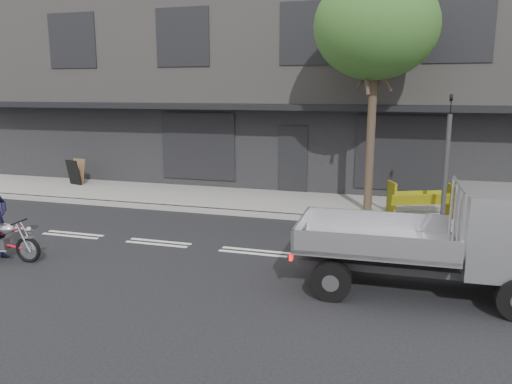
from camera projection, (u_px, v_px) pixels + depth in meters
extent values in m
plane|color=black|center=(254.00, 252.00, 11.29)|extent=(80.00, 80.00, 0.00)
cube|color=gray|center=(297.00, 204.00, 15.69)|extent=(32.00, 3.20, 0.15)
cube|color=gray|center=(285.00, 216.00, 14.19)|extent=(32.00, 0.20, 0.15)
cube|color=slate|center=(331.00, 80.00, 21.10)|extent=(26.00, 10.00, 8.00)
cylinder|color=#382B21|center=(370.00, 147.00, 14.22)|extent=(0.24, 0.24, 4.00)
ellipsoid|color=#27471A|center=(376.00, 26.00, 13.55)|extent=(3.40, 3.40, 2.89)
cylinder|color=#2D2D30|center=(446.00, 172.00, 12.97)|extent=(0.12, 0.12, 3.00)
imported|color=black|center=(451.00, 104.00, 12.61)|extent=(0.08, 0.10, 0.50)
torus|color=black|center=(28.00, 250.00, 10.59)|extent=(0.58, 0.13, 0.58)
cube|color=#2D2D30|center=(1.00, 244.00, 10.70)|extent=(0.31, 0.23, 0.24)
ellipsoid|color=silver|center=(5.00, 229.00, 10.60)|extent=(0.49, 0.31, 0.23)
cylinder|color=black|center=(19.00, 222.00, 10.50)|extent=(0.08, 0.51, 0.03)
cylinder|color=black|center=(331.00, 281.00, 8.67)|extent=(0.71, 0.28, 0.70)
cylinder|color=black|center=(340.00, 253.00, 10.16)|extent=(0.71, 0.28, 0.70)
cylinder|color=black|center=(498.00, 266.00, 9.41)|extent=(0.71, 0.28, 0.70)
cube|color=#2D2D30|center=(419.00, 265.00, 9.01)|extent=(4.29, 1.05, 0.13)
cube|color=#B1B1B6|center=(510.00, 231.00, 8.50)|extent=(1.62, 1.71, 1.39)
cube|color=black|center=(512.00, 208.00, 8.42)|extent=(1.44, 1.62, 0.51)
cube|color=#B3B2B7|center=(375.00, 243.00, 9.14)|extent=(2.83, 1.89, 0.09)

